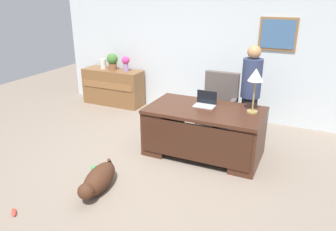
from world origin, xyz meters
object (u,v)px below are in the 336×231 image
object	(u,v)px
desk	(204,130)
potted_plant	(112,61)
credenza	(113,87)
vase_empty	(103,64)
person_standing	(250,93)
dog_toy_ball	(94,168)
desk_lamp	(256,78)
vase_with_flowers	(126,62)
dog_lying	(98,180)
dog_toy_plush	(14,212)
laptop	(206,102)
armchair	(218,108)

from	to	relation	value
desk	potted_plant	size ratio (longest dim) A/B	4.87
credenza	potted_plant	distance (m)	0.60
desk	vase_empty	bearing A→B (deg)	152.66
person_standing	dog_toy_ball	xyz separation A→B (m)	(-1.77, -1.98, -0.80)
person_standing	potted_plant	xyz separation A→B (m)	(-3.16, 0.68, 0.15)
desk	dog_toy_ball	distance (m)	1.74
person_standing	desk_lamp	bearing A→B (deg)	-75.64
desk	dog_toy_ball	xyz separation A→B (m)	(-1.25, -1.15, -0.37)
desk	potted_plant	xyz separation A→B (m)	(-2.65, 1.50, 0.58)
person_standing	vase_with_flowers	distance (m)	2.90
dog_toy_ball	vase_with_flowers	bearing A→B (deg)	111.69
desk_lamp	potted_plant	xyz separation A→B (m)	(-3.33, 1.34, -0.29)
dog_lying	potted_plant	size ratio (longest dim) A/B	2.46
dog_toy_ball	dog_toy_plush	size ratio (longest dim) A/B	0.55
vase_empty	desk_lamp	bearing A→B (deg)	-20.48
laptop	vase_with_flowers	size ratio (longest dim) A/B	0.98
dog_lying	dog_toy_plush	distance (m)	1.03
person_standing	laptop	bearing A→B (deg)	-130.16
person_standing	vase_empty	world-z (taller)	person_standing
person_standing	desk_lamp	distance (m)	0.81
armchair	vase_with_flowers	xyz separation A→B (m)	(-2.28, 0.64, 0.50)
vase_with_flowers	credenza	bearing A→B (deg)	-179.79
dog_lying	vase_empty	bearing A→B (deg)	123.52
person_standing	dog_lying	world-z (taller)	person_standing
dog_toy_ball	person_standing	bearing A→B (deg)	48.26
armchair	dog_toy_ball	bearing A→B (deg)	-121.29
armchair	vase_empty	bearing A→B (deg)	167.42
desk_lamp	dog_toy_plush	xyz separation A→B (m)	(-2.19, -2.50, -1.26)
desk_lamp	armchair	bearing A→B (deg)	135.58
potted_plant	dog_toy_plush	bearing A→B (deg)	-73.36
vase_with_flowers	dog_toy_ball	world-z (taller)	vase_with_flowers
credenza	vase_with_flowers	world-z (taller)	vase_with_flowers
dog_toy_plush	armchair	bearing A→B (deg)	65.26
desk	desk_lamp	size ratio (longest dim) A/B	2.66
credenza	vase_with_flowers	bearing A→B (deg)	0.21
desk	credenza	bearing A→B (deg)	150.68
person_standing	vase_empty	bearing A→B (deg)	168.80
dog_toy_plush	laptop	bearing A→B (deg)	59.78
person_standing	vase_with_flowers	size ratio (longest dim) A/B	5.00
laptop	potted_plant	size ratio (longest dim) A/B	0.89
vase_empty	dog_lying	bearing A→B (deg)	-56.48
laptop	dog_toy_plush	world-z (taller)	laptop
desk_lamp	dog_toy_plush	bearing A→B (deg)	-131.11
potted_plant	desk	bearing A→B (deg)	-29.49
credenza	person_standing	distance (m)	3.28
dog_lying	potted_plant	bearing A→B (deg)	120.12
dog_toy_plush	desk	bearing A→B (deg)	57.27
dog_lying	desk_lamp	world-z (taller)	desk_lamp
credenza	person_standing	xyz separation A→B (m)	(3.18, -0.67, 0.45)
desk_lamp	dog_toy_plush	distance (m)	3.55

